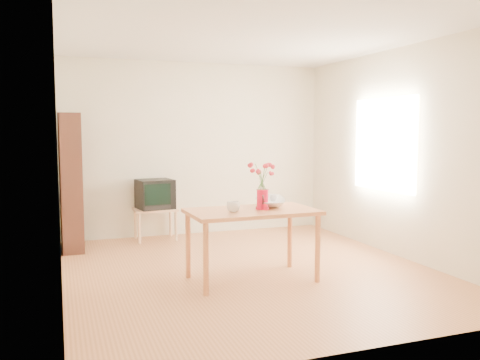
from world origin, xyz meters
name	(u,v)px	position (x,y,z in m)	size (l,w,h in m)	color
room	(251,155)	(0.03, 0.00, 1.30)	(4.50, 4.50, 4.50)	#B16A3E
table	(252,218)	(-0.10, -0.36, 0.66)	(1.35, 0.79, 0.75)	#C87344
tv_stand	(155,213)	(-0.70, 1.97, 0.39)	(0.60, 0.45, 0.46)	#DEAB7D
bookshelf	(71,187)	(-1.85, 1.75, 0.84)	(0.28, 0.70, 1.80)	#331811
pitcher	(262,200)	(0.02, -0.35, 0.85)	(0.14, 0.21, 0.21)	red
flowers	(263,174)	(0.02, -0.36, 1.12)	(0.24, 0.24, 0.34)	#D43244
mug	(233,207)	(-0.33, -0.43, 0.80)	(0.13, 0.13, 0.11)	white
bowl	(270,185)	(0.21, -0.11, 0.98)	(0.48, 0.48, 0.46)	white
teacup_a	(267,189)	(0.17, -0.11, 0.93)	(0.07, 0.07, 0.07)	white
teacup_b	(273,189)	(0.25, -0.09, 0.93)	(0.07, 0.07, 0.06)	white
television	(155,194)	(-0.70, 1.98, 0.67)	(0.54, 0.51, 0.42)	black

